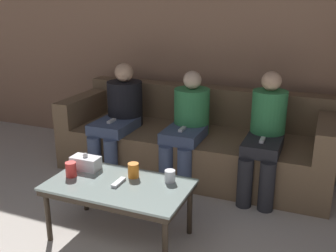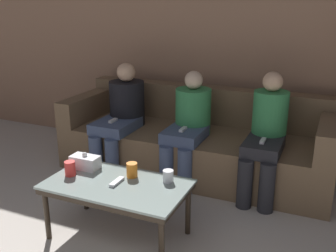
{
  "view_description": "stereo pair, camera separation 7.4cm",
  "coord_description": "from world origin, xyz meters",
  "views": [
    {
      "loc": [
        1.17,
        0.05,
        1.68
      ],
      "look_at": [
        0.0,
        2.91,
        0.68
      ],
      "focal_mm": 42.0,
      "sensor_mm": 36.0,
      "label": 1
    },
    {
      "loc": [
        1.24,
        0.08,
        1.68
      ],
      "look_at": [
        0.0,
        2.91,
        0.68
      ],
      "focal_mm": 42.0,
      "sensor_mm": 36.0,
      "label": 2
    }
  ],
  "objects": [
    {
      "name": "coffee_table",
      "position": [
        -0.11,
        2.25,
        0.39
      ],
      "size": [
        1.01,
        0.57,
        0.43
      ],
      "color": "#8C9E99",
      "rests_on": "ground_plane"
    },
    {
      "name": "seated_person_mid_left",
      "position": [
        0.0,
        3.39,
        0.56
      ],
      "size": [
        0.34,
        0.67,
        1.04
      ],
      "color": "#47567A",
      "rests_on": "ground_plane"
    },
    {
      "name": "tissue_box",
      "position": [
        -0.47,
        2.38,
        0.48
      ],
      "size": [
        0.22,
        0.12,
        0.13
      ],
      "color": "white",
      "rests_on": "coffee_table"
    },
    {
      "name": "cup_far_center",
      "position": [
        -0.06,
        2.39,
        0.48
      ],
      "size": [
        0.08,
        0.08,
        0.11
      ],
      "color": "orange",
      "rests_on": "coffee_table"
    },
    {
      "name": "seated_person_left_end",
      "position": [
        -0.73,
        3.39,
        0.58
      ],
      "size": [
        0.36,
        0.72,
        1.07
      ],
      "color": "#47567A",
      "rests_on": "ground_plane"
    },
    {
      "name": "seated_person_mid_right",
      "position": [
        0.73,
        3.38,
        0.57
      ],
      "size": [
        0.31,
        0.68,
        1.09
      ],
      "color": "#28282D",
      "rests_on": "ground_plane"
    },
    {
      "name": "cup_near_right",
      "position": [
        0.21,
        2.42,
        0.47
      ],
      "size": [
        0.08,
        0.08,
        0.09
      ],
      "color": "silver",
      "rests_on": "coffee_table"
    },
    {
      "name": "couch",
      "position": [
        0.0,
        3.61,
        0.3
      ],
      "size": [
        2.64,
        0.95,
        0.81
      ],
      "color": "brown",
      "rests_on": "ground_plane"
    },
    {
      "name": "wall_back",
      "position": [
        0.0,
        4.16,
        1.3
      ],
      "size": [
        12.0,
        0.06,
        2.6
      ],
      "color": "#9E755B",
      "rests_on": "ground_plane"
    },
    {
      "name": "cup_near_left",
      "position": [
        -0.49,
        2.23,
        0.49
      ],
      "size": [
        0.08,
        0.08,
        0.11
      ],
      "color": "red",
      "rests_on": "coffee_table"
    },
    {
      "name": "game_remote",
      "position": [
        -0.11,
        2.25,
        0.44
      ],
      "size": [
        0.04,
        0.15,
        0.02
      ],
      "color": "white",
      "rests_on": "coffee_table"
    }
  ]
}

